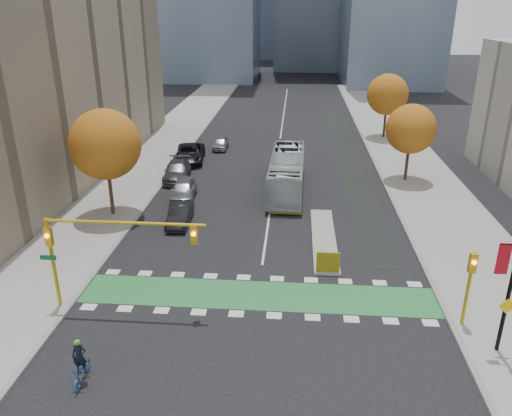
% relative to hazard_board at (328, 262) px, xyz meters
% --- Properties ---
extents(ground, '(300.00, 300.00, 0.00)m').
position_rel_hazard_board_xyz_m(ground, '(-4.00, -4.20, -0.80)').
color(ground, black).
rests_on(ground, ground).
extents(sidewalk_west, '(7.00, 120.00, 0.15)m').
position_rel_hazard_board_xyz_m(sidewalk_west, '(-17.50, 15.80, -0.73)').
color(sidewalk_west, gray).
rests_on(sidewalk_west, ground).
extents(sidewalk_east, '(7.00, 120.00, 0.15)m').
position_rel_hazard_board_xyz_m(sidewalk_east, '(9.50, 15.80, -0.73)').
color(sidewalk_east, gray).
rests_on(sidewalk_east, ground).
extents(curb_west, '(0.30, 120.00, 0.16)m').
position_rel_hazard_board_xyz_m(curb_west, '(-14.00, 15.80, -0.73)').
color(curb_west, gray).
rests_on(curb_west, ground).
extents(curb_east, '(0.30, 120.00, 0.16)m').
position_rel_hazard_board_xyz_m(curb_east, '(6.00, 15.80, -0.73)').
color(curb_east, gray).
rests_on(curb_east, ground).
extents(bike_crossing, '(20.00, 3.00, 0.01)m').
position_rel_hazard_board_xyz_m(bike_crossing, '(-4.00, -2.70, -0.79)').
color(bike_crossing, '#287B39').
rests_on(bike_crossing, ground).
extents(centre_line, '(0.15, 70.00, 0.01)m').
position_rel_hazard_board_xyz_m(centre_line, '(-4.00, 35.80, -0.80)').
color(centre_line, silver).
rests_on(centre_line, ground).
extents(bike_lane_paint, '(2.50, 50.00, 0.01)m').
position_rel_hazard_board_xyz_m(bike_lane_paint, '(3.50, 25.80, -0.80)').
color(bike_lane_paint, black).
rests_on(bike_lane_paint, ground).
extents(median_island, '(1.60, 10.00, 0.16)m').
position_rel_hazard_board_xyz_m(median_island, '(0.00, 4.80, -0.72)').
color(median_island, gray).
rests_on(median_island, ground).
extents(hazard_board, '(1.40, 0.12, 1.30)m').
position_rel_hazard_board_xyz_m(hazard_board, '(0.00, 0.00, 0.00)').
color(hazard_board, yellow).
rests_on(hazard_board, median_island).
extents(building_west, '(16.00, 44.00, 25.00)m').
position_rel_hazard_board_xyz_m(building_west, '(-28.00, 17.80, 11.70)').
color(building_west, gray).
rests_on(building_west, ground).
extents(tree_west, '(5.20, 5.20, 8.22)m').
position_rel_hazard_board_xyz_m(tree_west, '(-16.00, 7.80, 4.82)').
color(tree_west, '#332114').
rests_on(tree_west, ground).
extents(tree_east_near, '(4.40, 4.40, 7.08)m').
position_rel_hazard_board_xyz_m(tree_east_near, '(8.00, 17.80, 4.06)').
color(tree_east_near, '#332114').
rests_on(tree_east_near, ground).
extents(tree_east_far, '(4.80, 4.80, 7.65)m').
position_rel_hazard_board_xyz_m(tree_east_far, '(8.50, 33.80, 4.44)').
color(tree_east_far, '#332114').
rests_on(tree_east_far, ground).
extents(traffic_signal_west, '(8.53, 0.56, 5.20)m').
position_rel_hazard_board_xyz_m(traffic_signal_west, '(-11.93, -4.71, 3.23)').
color(traffic_signal_west, '#BF9914').
rests_on(traffic_signal_west, ground).
extents(traffic_signal_east, '(0.35, 0.43, 4.10)m').
position_rel_hazard_board_xyz_m(traffic_signal_east, '(6.50, -4.71, 1.93)').
color(traffic_signal_east, '#BF9914').
rests_on(traffic_signal_east, ground).
extents(cyclist, '(0.79, 1.93, 2.17)m').
position_rel_hazard_board_xyz_m(cyclist, '(-11.00, -10.15, -0.07)').
color(cyclist, '#22509D').
rests_on(cyclist, ground).
extents(bus, '(3.05, 12.04, 3.34)m').
position_rel_hazard_board_xyz_m(bus, '(-2.82, 14.52, 0.87)').
color(bus, '#B0B5B8').
rests_on(bus, ground).
extents(parked_car_a, '(2.37, 5.00, 1.65)m').
position_rel_hazard_board_xyz_m(parked_car_a, '(-11.33, 11.64, 0.02)').
color(parked_car_a, gray).
rests_on(parked_car_a, ground).
extents(parked_car_b, '(1.63, 4.27, 1.39)m').
position_rel_hazard_board_xyz_m(parked_car_b, '(-10.50, 6.64, -0.10)').
color(parked_car_b, black).
rests_on(parked_car_b, ground).
extents(parked_car_c, '(2.89, 5.79, 1.62)m').
position_rel_hazard_board_xyz_m(parked_car_c, '(-13.00, 16.64, 0.01)').
color(parked_car_c, '#4B4A4F').
rests_on(parked_car_c, ground).
extents(parked_car_d, '(3.50, 6.44, 1.71)m').
position_rel_hazard_board_xyz_m(parked_car_d, '(-13.00, 22.36, 0.06)').
color(parked_car_d, black).
rests_on(parked_car_d, ground).
extents(parked_car_e, '(1.63, 3.92, 1.33)m').
position_rel_hazard_board_xyz_m(parked_car_e, '(-10.50, 27.36, -0.14)').
color(parked_car_e, '#9C9DA2').
rests_on(parked_car_e, ground).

